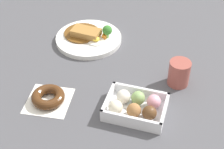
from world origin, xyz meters
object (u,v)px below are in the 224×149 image
(curry_plate, at_px, (89,37))
(chocolate_ring_donut, at_px, (48,97))
(donut_box, at_px, (136,106))
(coffee_mug, at_px, (179,73))

(curry_plate, height_order, chocolate_ring_donut, curry_plate)
(donut_box, height_order, coffee_mug, coffee_mug)
(curry_plate, relative_size, chocolate_ring_donut, 1.67)
(donut_box, xyz_separation_m, chocolate_ring_donut, (0.27, 0.03, -0.01))
(curry_plate, height_order, coffee_mug, coffee_mug)
(donut_box, bearing_deg, chocolate_ring_donut, 6.86)
(curry_plate, distance_m, chocolate_ring_donut, 0.34)
(donut_box, bearing_deg, coffee_mug, -121.15)
(chocolate_ring_donut, bearing_deg, coffee_mug, -151.60)
(donut_box, relative_size, chocolate_ring_donut, 1.19)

